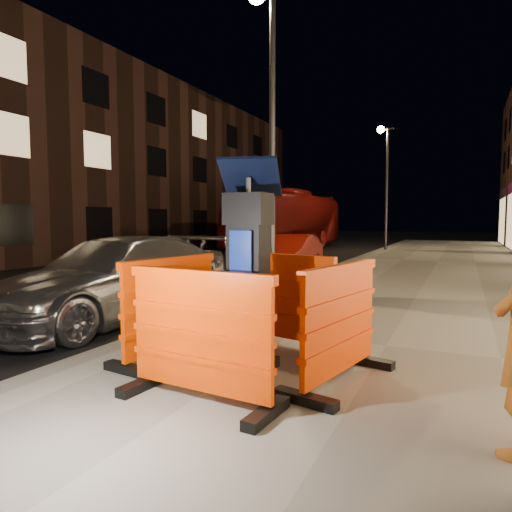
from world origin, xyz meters
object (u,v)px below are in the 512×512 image
at_px(barrier_kerbside, 171,308).
at_px(barrier_bldgside, 340,324).
at_px(parking_kiosk, 248,272).
at_px(car_silver, 118,319).
at_px(bus_doubledecker, 289,249).
at_px(car_red, 288,275).
at_px(barrier_front, 200,337).
at_px(barrier_back, 282,300).

relative_size(barrier_kerbside, barrier_bldgside, 1.00).
bearing_deg(parking_kiosk, barrier_kerbside, -169.78).
height_order(barrier_kerbside, car_silver, barrier_kerbside).
height_order(car_silver, bus_doubledecker, bus_doubledecker).
bearing_deg(bus_doubledecker, barrier_bldgside, -68.57).
bearing_deg(car_red, parking_kiosk, -75.32).
relative_size(parking_kiosk, barrier_front, 1.40).
bearing_deg(barrier_front, car_red, 111.42).
xyz_separation_m(barrier_front, barrier_back, (0.00, 1.90, 0.00)).
bearing_deg(parking_kiosk, bus_doubledecker, 119.40).
bearing_deg(car_silver, barrier_front, -34.42).
xyz_separation_m(parking_kiosk, barrier_bldgside, (0.95, 0.00, -0.44)).
relative_size(parking_kiosk, barrier_bldgside, 1.40).
bearing_deg(car_red, bus_doubledecker, 107.07).
distance_m(barrier_bldgside, car_red, 9.60).
xyz_separation_m(parking_kiosk, bus_doubledecker, (-6.85, 19.71, -1.16)).
bearing_deg(barrier_back, barrier_kerbside, -121.78).
xyz_separation_m(barrier_kerbside, bus_doubledecker, (-5.90, 19.71, -0.71)).
bearing_deg(barrier_bldgside, parking_kiosk, 102.22).
height_order(barrier_back, barrier_kerbside, same).
xyz_separation_m(barrier_bldgside, car_silver, (-4.28, 1.82, -0.71)).
distance_m(barrier_kerbside, car_silver, 3.08).
height_order(barrier_back, car_red, barrier_back).
bearing_deg(barrier_back, barrier_front, -76.78).
xyz_separation_m(barrier_front, bus_doubledecker, (-6.85, 20.66, -0.71)).
bearing_deg(barrier_bldgside, car_red, 35.48).
relative_size(barrier_bldgside, bus_doubledecker, 0.12).
distance_m(parking_kiosk, barrier_bldgside, 1.05).
distance_m(car_red, bus_doubledecker, 11.63).
distance_m(barrier_kerbside, car_red, 9.03).
bearing_deg(car_silver, barrier_back, -9.34).
height_order(barrier_front, barrier_bldgside, same).
height_order(car_silver, car_red, car_silver).
bearing_deg(barrier_front, parking_kiosk, 95.22).
xyz_separation_m(barrier_bldgside, car_red, (-3.78, 8.80, -0.71)).
xyz_separation_m(barrier_back, bus_doubledecker, (-6.85, 18.76, -0.71)).
relative_size(parking_kiosk, car_silver, 0.42).
xyz_separation_m(barrier_front, barrier_kerbside, (-0.95, 0.95, 0.00)).
distance_m(barrier_front, barrier_kerbside, 1.34).
bearing_deg(parking_kiosk, car_red, 118.07).
xyz_separation_m(parking_kiosk, car_red, (-2.83, 8.80, -1.16)).
distance_m(parking_kiosk, barrier_kerbside, 1.05).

